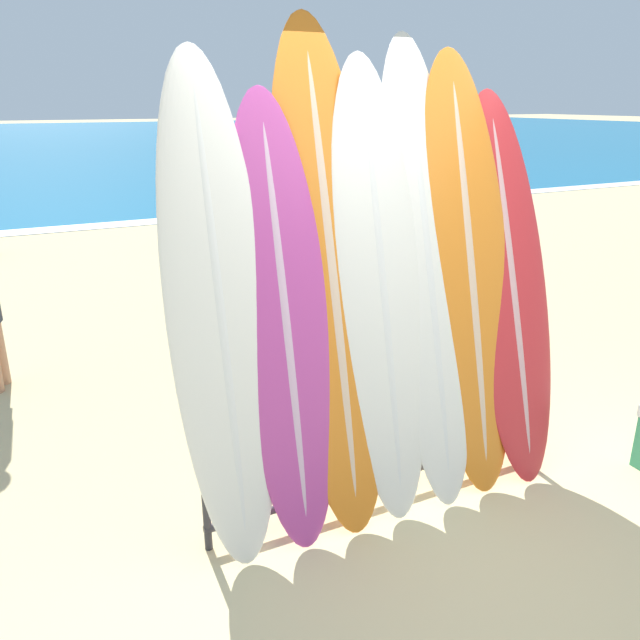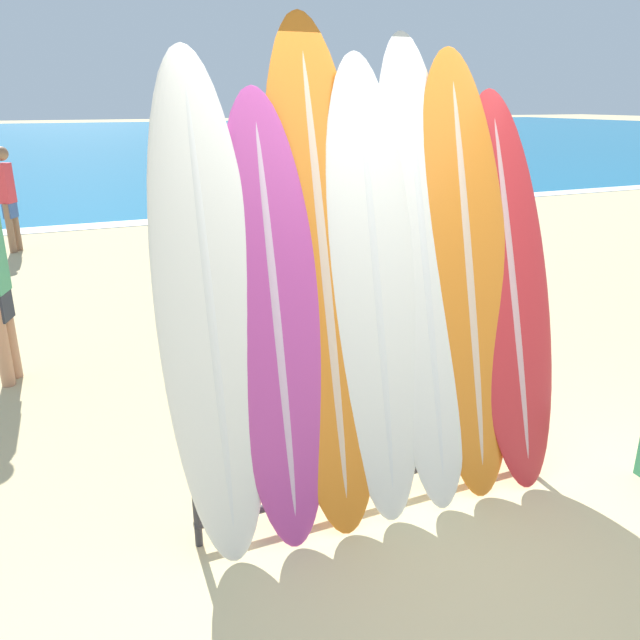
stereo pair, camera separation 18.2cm
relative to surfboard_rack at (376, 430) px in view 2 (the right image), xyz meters
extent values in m
plane|color=tan|center=(0.23, -0.78, -0.45)|extent=(160.00, 160.00, 0.00)
cube|color=#146693|center=(0.23, 39.07, -0.45)|extent=(120.00, 60.00, 0.00)
cube|color=white|center=(0.23, 9.37, -0.44)|extent=(120.00, 0.60, 0.01)
cylinder|color=#28282D|center=(-1.03, 0.00, -0.04)|extent=(0.04, 0.04, 0.82)
cylinder|color=#28282D|center=(1.03, 0.00, -0.04)|extent=(0.04, 0.04, 0.82)
cylinder|color=#28282D|center=(0.00, 0.00, 0.35)|extent=(2.09, 0.04, 0.04)
cylinder|color=#28282D|center=(0.00, 0.00, -0.33)|extent=(2.09, 0.04, 0.04)
ellipsoid|color=silver|center=(-0.89, 0.05, 0.77)|extent=(0.50, 0.58, 2.44)
ellipsoid|color=silver|center=(-0.89, 0.05, 0.77)|extent=(0.09, 0.57, 2.34)
ellipsoid|color=#B23D8E|center=(-0.57, 0.04, 0.68)|extent=(0.51, 0.61, 2.26)
ellipsoid|color=#CAA1BE|center=(-0.57, 0.04, 0.68)|extent=(0.09, 0.59, 2.18)
ellipsoid|color=orange|center=(-0.28, 0.10, 0.86)|extent=(0.58, 0.74, 2.61)
ellipsoid|color=beige|center=(-0.28, 0.10, 0.86)|extent=(0.10, 0.72, 2.51)
ellipsoid|color=silver|center=(0.00, 0.06, 0.77)|extent=(0.52, 0.68, 2.43)
ellipsoid|color=silver|center=(0.00, 0.06, 0.77)|extent=(0.09, 0.66, 2.34)
ellipsoid|color=silver|center=(0.31, 0.09, 0.82)|extent=(0.52, 0.77, 2.54)
ellipsoid|color=silver|center=(0.31, 0.09, 0.82)|extent=(0.09, 0.75, 2.45)
ellipsoid|color=orange|center=(0.59, 0.08, 0.79)|extent=(0.60, 0.72, 2.47)
ellipsoid|color=beige|center=(0.59, 0.08, 0.79)|extent=(0.11, 0.70, 2.38)
ellipsoid|color=red|center=(0.89, 0.06, 0.68)|extent=(0.56, 0.77, 2.26)
ellipsoid|color=#D19A9C|center=(0.89, 0.06, 0.68)|extent=(0.10, 0.76, 2.18)
cylinder|color=#A87A5B|center=(-2.01, 2.52, -0.07)|extent=(0.11, 0.11, 0.76)
cylinder|color=#A87A5B|center=(-1.96, 2.68, -0.07)|extent=(0.11, 0.11, 0.76)
cube|color=#282D38|center=(-1.99, 2.60, 0.20)|extent=(0.19, 0.25, 0.23)
cylinder|color=#846047|center=(-2.05, 7.78, -0.08)|extent=(0.10, 0.10, 0.74)
cylinder|color=#846047|center=(-2.13, 7.64, -0.08)|extent=(0.10, 0.10, 0.74)
cube|color=#385693|center=(-2.09, 7.71, 0.18)|extent=(0.21, 0.24, 0.22)
cube|color=#DB3842|center=(-2.09, 7.71, 0.58)|extent=(0.23, 0.27, 0.58)
sphere|color=#846047|center=(-2.09, 7.71, 1.00)|extent=(0.21, 0.21, 0.21)
cylinder|color=#A87A5B|center=(0.92, 7.24, -0.07)|extent=(0.11, 0.11, 0.76)
cylinder|color=#A87A5B|center=(0.80, 7.35, -0.07)|extent=(0.11, 0.11, 0.76)
cube|color=#385693|center=(0.86, 7.29, 0.20)|extent=(0.25, 0.24, 0.23)
cube|color=#42996B|center=(0.86, 7.29, 0.61)|extent=(0.27, 0.27, 0.59)
sphere|color=#A87A5B|center=(0.86, 7.29, 1.05)|extent=(0.21, 0.21, 0.21)
camera|label=1|loc=(-1.66, -2.63, 1.74)|focal=35.00mm
camera|label=2|loc=(-1.50, -2.70, 1.74)|focal=35.00mm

